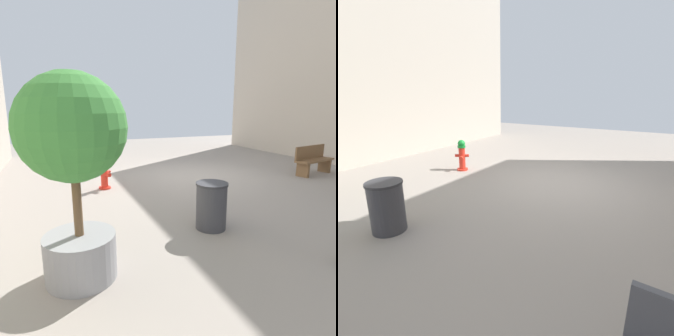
# 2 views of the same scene
# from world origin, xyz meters

# --- Properties ---
(ground_plane) EXTENTS (23.40, 23.40, 0.00)m
(ground_plane) POSITION_xyz_m (0.00, 0.00, 0.00)
(ground_plane) COLOR gray
(fire_hydrant) EXTENTS (0.39, 0.38, 0.92)m
(fire_hydrant) POSITION_xyz_m (2.95, 0.39, 0.46)
(fire_hydrant) COLOR red
(fire_hydrant) RESTS_ON ground_plane
(trash_bin) EXTENTS (0.58, 0.58, 0.85)m
(trash_bin) POSITION_xyz_m (1.62, 3.73, 0.43)
(trash_bin) COLOR #38383D
(trash_bin) RESTS_ON ground_plane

